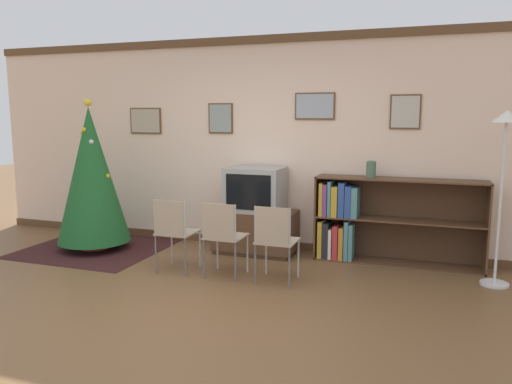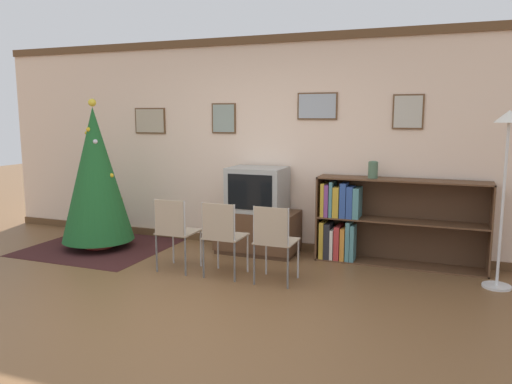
{
  "view_description": "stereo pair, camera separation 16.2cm",
  "coord_description": "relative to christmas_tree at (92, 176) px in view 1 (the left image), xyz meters",
  "views": [
    {
      "loc": [
        1.99,
        -3.65,
        1.73
      ],
      "look_at": [
        0.23,
        1.33,
        0.91
      ],
      "focal_mm": 35.0,
      "sensor_mm": 36.0,
      "label": 1
    },
    {
      "loc": [
        2.14,
        -3.59,
        1.73
      ],
      "look_at": [
        0.23,
        1.33,
        0.91
      ],
      "focal_mm": 35.0,
      "sensor_mm": 36.0,
      "label": 2
    }
  ],
  "objects": [
    {
      "name": "standing_lamp",
      "position": [
        4.74,
        0.19,
        0.4
      ],
      "size": [
        0.28,
        0.28,
        1.77
      ],
      "color": "silver",
      "rests_on": "ground_plane"
    },
    {
      "name": "folding_chair_right",
      "position": [
        2.61,
        -0.52,
        -0.49
      ],
      "size": [
        0.4,
        0.4,
        0.82
      ],
      "color": "tan",
      "rests_on": "ground_plane"
    },
    {
      "name": "folding_chair_left",
      "position": [
        1.45,
        -0.52,
        -0.49
      ],
      "size": [
        0.4,
        0.4,
        0.82
      ],
      "color": "tan",
      "rests_on": "ground_plane"
    },
    {
      "name": "christmas_tree",
      "position": [
        0.0,
        0.0,
        0.0
      ],
      "size": [
        0.91,
        0.91,
        1.92
      ],
      "color": "maroon",
      "rests_on": "area_rug"
    },
    {
      "name": "folding_chair_center",
      "position": [
        2.03,
        -0.52,
        -0.49
      ],
      "size": [
        0.4,
        0.4,
        0.82
      ],
      "color": "tan",
      "rests_on": "ground_plane"
    },
    {
      "name": "area_rug",
      "position": [
        -0.0,
        -0.0,
        -0.96
      ],
      "size": [
        1.73,
        1.58,
        0.01
      ],
      "color": "#381919",
      "rests_on": "ground_plane"
    },
    {
      "name": "television",
      "position": [
        2.03,
        0.52,
        -0.15
      ],
      "size": [
        0.69,
        0.53,
        0.54
      ],
      "color": "#9E9E99",
      "rests_on": "tv_console"
    },
    {
      "name": "bookshelf",
      "position": [
        3.38,
        0.63,
        -0.47
      ],
      "size": [
        1.91,
        0.36,
        1.0
      ],
      "color": "brown",
      "rests_on": "ground_plane"
    },
    {
      "name": "vase",
      "position": [
        3.42,
        0.6,
        0.14
      ],
      "size": [
        0.11,
        0.11,
        0.2
      ],
      "color": "#47664C",
      "rests_on": "bookshelf"
    },
    {
      "name": "wall_back",
      "position": [
        2.08,
        0.87,
        0.39
      ],
      "size": [
        8.33,
        0.11,
        2.7
      ],
      "color": "beige",
      "rests_on": "ground_plane"
    },
    {
      "name": "tv_console",
      "position": [
        2.03,
        0.53,
        -0.69
      ],
      "size": [
        1.01,
        0.54,
        0.54
      ],
      "color": "#412A1A",
      "rests_on": "ground_plane"
    },
    {
      "name": "ground_plane",
      "position": [
        2.08,
        -1.59,
        -0.96
      ],
      "size": [
        24.0,
        24.0,
        0.0
      ],
      "primitive_type": "plane",
      "color": "brown"
    }
  ]
}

